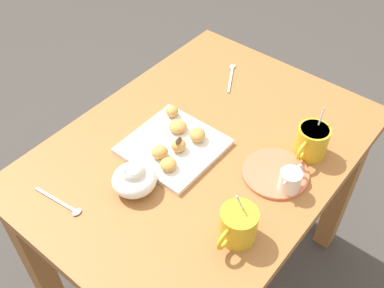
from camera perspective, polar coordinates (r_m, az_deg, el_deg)
The scene contains 17 objects.
ground_plane at distance 1.97m, azimuth 0.87°, elevation -15.63°, with size 8.00×8.00×0.00m, color #423D38.
dining_table at distance 1.47m, azimuth 1.13°, elevation -4.14°, with size 1.06×0.78×0.75m.
pastry_plate_square at distance 1.36m, azimuth -2.34°, elevation -0.29°, with size 0.26×0.26×0.02m, color white.
coffee_mug_mustard_left at distance 1.36m, azimuth 14.77°, elevation 0.43°, with size 0.13×0.09×0.15m.
coffee_mug_mustard_right at distance 1.14m, azimuth 5.77°, elevation -9.96°, with size 0.13×0.10×0.14m.
cream_pitcher_white at distance 1.26m, azimuth 12.20°, elevation -4.46°, with size 0.10×0.06×0.07m.
ice_cream_bowl at distance 1.24m, azimuth -7.27°, elevation -4.31°, with size 0.12×0.12×0.09m.
saucer_coral_left at distance 1.31m, azimuth 10.39°, elevation -3.61°, with size 0.19×0.19×0.01m, color #E5704C.
loose_spoon_near_saucer at distance 1.27m, azimuth -15.81°, elevation -7.26°, with size 0.04×0.16×0.01m.
loose_spoon_by_plate at distance 1.64m, azimuth 4.95°, elevation 8.67°, with size 0.15×0.09×0.01m.
beignet_0 at distance 1.44m, azimuth -2.51°, elevation 4.09°, with size 0.04×0.04×0.03m, color #D19347.
beignet_1 at distance 1.31m, azimuth -4.07°, elevation -1.02°, with size 0.04×0.05×0.04m, color #D19347.
beignet_2 at distance 1.33m, azimuth -1.68°, elevation -0.19°, with size 0.05×0.04×0.04m, color #D19347.
chocolate_drizzle_2 at distance 1.31m, azimuth -1.69°, elevation 0.42°, with size 0.03×0.01×0.01m, color #381E11.
beignet_3 at distance 1.36m, azimuth 0.68°, elevation 1.17°, with size 0.05×0.05×0.04m, color #D19347.
beignet_4 at distance 1.39m, azimuth -1.86°, elevation 2.17°, with size 0.06×0.05×0.03m, color #D19347.
beignet_5 at distance 1.28m, azimuth -2.99°, elevation -2.57°, with size 0.05×0.05×0.03m, color #D19347.
Camera 1 is at (0.75, 0.58, 1.73)m, focal length 42.61 mm.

